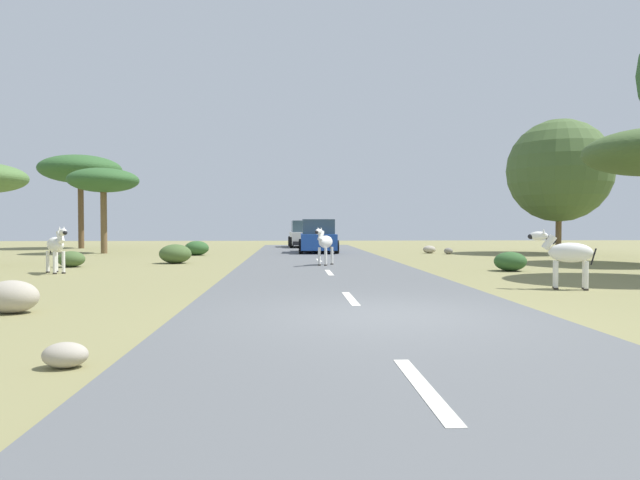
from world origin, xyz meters
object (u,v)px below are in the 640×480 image
tree_2 (103,181)px  rock_3 (65,355)px  rock_0 (448,251)px  tree_5 (80,170)px  zebra_2 (56,245)px  rock_1 (11,297)px  zebra_0 (325,242)px  car_0 (304,235)px  bush_0 (510,261)px  bush_2 (175,254)px  bush_1 (197,248)px  car_1 (318,237)px  rock_2 (429,249)px  rock_4 (504,255)px  zebra_1 (567,253)px  tree_6 (559,171)px  bush_3 (71,259)px

tree_2 → rock_3: tree_2 is taller
rock_0 → tree_5: bearing=158.7°
zebra_2 → rock_1: zebra_2 is taller
zebra_0 → rock_1: size_ratio=1.54×
zebra_0 → car_0: (-0.32, 16.94, -0.02)m
car_0 → tree_5: size_ratio=0.74×
tree_5 → rock_0: size_ratio=13.41×
car_0 → rock_1: size_ratio=4.93×
bush_0 → bush_2: 12.35m
zebra_2 → tree_2: size_ratio=0.32×
zebra_0 → bush_1: 9.85m
bush_1 → tree_2: bearing=157.4°
car_0 → tree_2: (-10.74, -6.88, 2.96)m
car_1 → rock_2: bearing=-1.2°
bush_0 → bush_2: bearing=159.8°
bush_2 → rock_2: bearing=31.4°
bush_2 → rock_1: (-0.22, -12.38, -0.09)m
zebra_0 → rock_4: bearing=-123.4°
car_0 → bush_2: size_ratio=3.55×
zebra_1 → car_0: (-5.46, 24.35, 0.01)m
car_0 → bush_0: car_0 is taller
bush_0 → rock_4: (2.70, 7.45, -0.20)m
zebra_1 → tree_6: bearing=-6.1°
car_1 → rock_1: 20.75m
bush_0 → bush_1: size_ratio=0.88×
car_1 → rock_0: (6.63, -1.20, -0.68)m
zebra_2 → bush_1: bearing=-143.8°
rock_0 → rock_4: (1.73, -3.05, -0.05)m
car_0 → bush_3: car_0 is taller
rock_3 → rock_4: size_ratio=1.09×
zebra_1 → car_0: car_0 is taller
zebra_0 → car_1: size_ratio=0.31×
bush_0 → rock_3: (-9.46, -11.84, -0.18)m
zebra_0 → bush_3: size_ratio=1.45×
zebra_0 → tree_6: bearing=-120.6°
tree_6 → bush_0: (-6.95, -10.94, -4.03)m
tree_2 → bush_1: bearing=-22.6°
car_1 → tree_6: bearing=-2.6°
tree_2 → rock_4: 20.56m
bush_1 → tree_6: bearing=2.4°
rock_2 → bush_3: bearing=-149.3°
zebra_0 → car_0: size_ratio=0.31×
rock_0 → tree_6: bearing=4.1°
zebra_0 → tree_2: bearing=-17.0°
bush_3 → zebra_0: bearing=-1.6°
rock_2 → zebra_1: bearing=-93.3°
car_1 → bush_1: car_1 is taller
zebra_0 → car_1: car_1 is taller
rock_3 → rock_1: bearing=122.2°
tree_2 → rock_3: 25.54m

